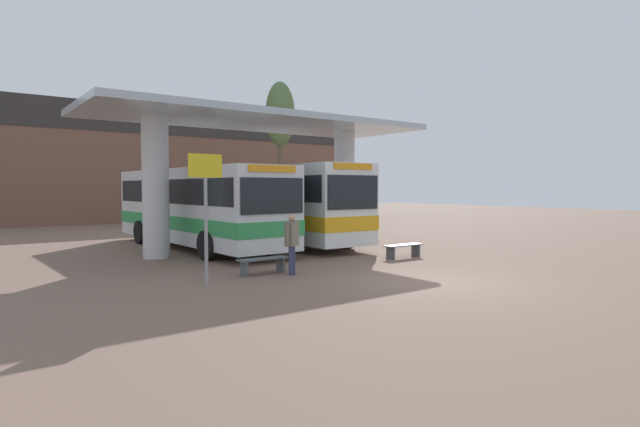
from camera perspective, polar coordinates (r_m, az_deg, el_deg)
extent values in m
plane|color=#755B4C|center=(13.58, 12.23, -7.60)|extent=(100.00, 100.00, 0.00)
cube|color=brown|center=(37.60, -21.08, 5.32)|extent=(40.00, 0.50, 8.30)
cube|color=#332D2D|center=(37.87, -21.17, 10.10)|extent=(40.00, 0.58, 1.99)
cylinder|color=silver|center=(18.43, -18.28, 2.93)|extent=(0.92, 0.92, 5.02)
cylinder|color=silver|center=(22.62, 2.80, 3.05)|extent=(0.92, 0.92, 5.02)
cube|color=#A8B7C1|center=(20.36, -6.70, 10.47)|extent=(13.56, 5.22, 0.24)
cube|color=silver|center=(20.96, -13.87, 0.98)|extent=(2.99, 11.25, 2.90)
cube|color=black|center=(20.95, -13.89, 2.48)|extent=(3.01, 10.81, 0.93)
cube|color=#2D934C|center=(20.99, -13.85, -0.80)|extent=(3.03, 11.29, 0.52)
cube|color=black|center=(16.04, -5.40, 2.02)|extent=(2.35, 0.15, 1.16)
cube|color=orange|center=(16.05, -5.42, 5.14)|extent=(1.79, 0.12, 0.22)
cylinder|color=black|center=(17.39, -12.82, -3.60)|extent=(0.32, 1.03, 1.02)
cylinder|color=black|center=(18.64, -5.75, -3.10)|extent=(0.32, 1.03, 1.02)
cylinder|color=black|center=(23.41, -19.84, -2.03)|extent=(0.32, 1.03, 1.02)
cylinder|color=black|center=(24.35, -14.16, -1.75)|extent=(0.32, 1.03, 1.02)
cube|color=white|center=(22.23, -4.32, 1.35)|extent=(2.86, 10.29, 3.06)
cube|color=black|center=(22.22, -4.33, 2.85)|extent=(2.88, 9.89, 0.98)
cube|color=orange|center=(22.26, -4.31, -0.42)|extent=(2.90, 10.33, 0.55)
cube|color=black|center=(17.95, 3.83, 2.44)|extent=(2.23, 0.16, 1.22)
cube|color=orange|center=(17.96, 3.84, 5.41)|extent=(1.70, 0.12, 0.22)
cylinder|color=black|center=(18.98, -2.74, -3.02)|extent=(0.32, 1.01, 1.00)
cylinder|color=black|center=(20.34, 3.10, -2.62)|extent=(0.32, 1.01, 1.00)
cylinder|color=black|center=(24.26, -10.09, -1.76)|extent=(0.32, 1.01, 1.00)
cylinder|color=black|center=(25.33, -5.08, -1.52)|extent=(0.32, 1.01, 1.00)
cube|color=#4C5156|center=(14.42, -6.55, -5.17)|extent=(1.50, 0.44, 0.04)
cube|color=#4C5156|center=(14.17, -8.66, -6.27)|extent=(0.07, 0.37, 0.42)
cube|color=#4C5156|center=(14.76, -4.52, -5.87)|extent=(0.07, 0.37, 0.42)
cube|color=#4C5156|center=(17.96, 9.52, -3.58)|extent=(1.59, 0.44, 0.04)
cube|color=#4C5156|center=(17.54, 8.07, -4.49)|extent=(0.07, 0.37, 0.42)
cube|color=#4C5156|center=(18.44, 10.89, -4.14)|extent=(0.07, 0.37, 0.42)
cylinder|color=gray|center=(13.11, -12.89, -1.96)|extent=(0.09, 0.09, 2.73)
cube|color=gold|center=(13.08, -12.98, 5.34)|extent=(0.90, 0.06, 0.60)
cylinder|color=#333856|center=(14.14, -3.37, -5.42)|extent=(0.17, 0.17, 0.83)
cylinder|color=#333856|center=(14.28, -3.09, -5.34)|extent=(0.17, 0.17, 0.83)
cube|color=#706656|center=(14.11, -3.24, -2.32)|extent=(0.51, 0.44, 0.69)
sphere|color=tan|center=(14.08, -3.25, -0.53)|extent=(0.19, 0.19, 0.19)
cylinder|color=#706656|center=(13.87, -3.73, -2.38)|extent=(0.12, 0.12, 0.59)
cylinder|color=#706656|center=(14.36, -2.77, -2.20)|extent=(0.12, 0.12, 0.59)
cylinder|color=brown|center=(32.99, -4.54, 3.98)|extent=(0.32, 0.32, 6.14)
ellipsoid|color=#516B3D|center=(33.34, -4.57, 11.27)|extent=(1.92, 1.92, 4.22)
cube|color=silver|center=(35.06, -11.34, 0.30)|extent=(4.15, 1.95, 1.31)
cube|color=#1E2328|center=(35.03, -11.35, 1.85)|extent=(2.30, 1.75, 0.59)
cylinder|color=black|center=(36.46, -10.09, -0.47)|extent=(0.65, 0.24, 0.64)
cylinder|color=black|center=(34.79, -8.80, -0.62)|extent=(0.65, 0.24, 0.64)
cylinder|color=black|center=(35.46, -13.81, -0.61)|extent=(0.65, 0.24, 0.64)
cylinder|color=black|center=(33.74, -12.67, -0.77)|extent=(0.65, 0.24, 0.64)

